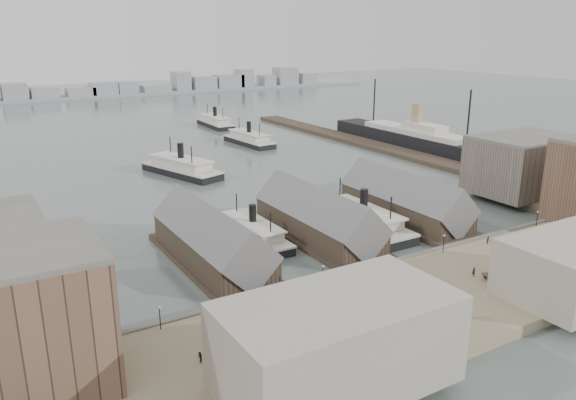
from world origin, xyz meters
TOP-DOWN VIEW (x-y plane):
  - ground at (0.00, 0.00)m, footprint 900.00×900.00m
  - quay at (0.00, -20.00)m, footprint 180.00×30.00m
  - seawall at (0.00, -5.20)m, footprint 180.00×1.20m
  - east_wharf at (78.00, 90.00)m, footprint 10.00×180.00m
  - ferry_shed_west at (-26.00, 16.88)m, footprint 14.00×42.00m
  - ferry_shed_center at (0.00, 16.88)m, footprint 14.00×42.00m
  - ferry_shed_east at (26.00, 16.88)m, footprint 14.00×42.00m
  - warehouse_east_back at (68.00, 15.00)m, footprint 28.00×20.00m
  - street_bldg_center at (20.00, -32.00)m, footprint 24.00×16.00m
  - street_bldg_west at (-30.00, -32.00)m, footprint 30.00×16.00m
  - lamp_post_far_w at (-45.00, -7.00)m, footprint 0.44×0.44m
  - lamp_post_near_w at (-15.00, -7.00)m, footprint 0.44×0.44m
  - lamp_post_near_e at (15.00, -7.00)m, footprint 0.44×0.44m
  - lamp_post_far_e at (45.00, -7.00)m, footprint 0.44×0.44m
  - far_shore at (-2.07, 334.14)m, footprint 500.00×40.00m
  - ferry_docked_west at (-13.00, 23.76)m, footprint 7.63×25.42m
  - ferry_docked_east at (13.00, 16.82)m, footprint 8.91×29.69m
  - ferry_open_near at (-5.20, 89.36)m, footprint 18.71×32.94m
  - ferry_open_mid at (37.33, 123.50)m, footprint 10.85×29.19m
  - ferry_open_far at (43.55, 172.00)m, footprint 9.39×29.29m
  - ocean_steamer at (92.00, 83.01)m, footprint 12.31×89.96m
  - tram at (36.52, -18.84)m, footprint 4.21×10.82m
  - horse_cart_left at (-30.24, -19.54)m, footprint 4.33×4.02m
  - horse_cart_center at (-14.11, -20.74)m, footprint 4.86×1.76m
  - horse_cart_right at (14.44, -20.33)m, footprint 4.79×2.61m
  - pedestrian_0 at (-54.88, -15.13)m, footprint 0.61×0.46m
  - pedestrian_1 at (-43.33, -18.58)m, footprint 0.70×0.87m
  - pedestrian_2 at (-17.99, -11.49)m, footprint 1.19×0.96m
  - pedestrian_3 at (-9.76, -27.57)m, footprint 1.05×0.66m
  - pedestrian_4 at (-4.69, -14.24)m, footprint 0.97×0.96m
  - pedestrian_5 at (11.14, -18.36)m, footprint 0.56×0.71m
  - pedestrian_6 at (26.96, -8.37)m, footprint 0.92×0.82m
  - pedestrian_8 at (41.66, -12.89)m, footprint 1.03×0.66m

SIDE VIEW (x-z plane):
  - ground at x=0.00m, z-range 0.00..0.00m
  - east_wharf at x=78.00m, z-range 0.00..1.60m
  - quay at x=0.00m, z-range 0.00..2.00m
  - seawall at x=0.00m, z-range 0.00..2.30m
  - ferry_docked_west at x=-13.00m, z-range -2.41..6.67m
  - ferry_open_mid at x=37.33m, z-range -2.71..7.50m
  - ferry_open_far at x=43.55m, z-range -2.76..7.63m
  - ferry_docked_east at x=13.00m, z-range -2.82..7.79m
  - ferry_open_near at x=-5.20m, z-range -2.99..8.28m
  - horse_cart_left at x=-30.24m, z-range 2.04..3.51m
  - horse_cart_center at x=-14.11m, z-range 2.04..3.51m
  - pedestrian_6 at x=26.96m, z-range 2.00..3.56m
  - horse_cart_right at x=14.44m, z-range 2.02..3.56m
  - pedestrian_2 at x=-17.99m, z-range 2.00..3.61m
  - pedestrian_0 at x=-54.88m, z-range 2.00..3.62m
  - pedestrian_8 at x=41.66m, z-range 2.00..3.63m
  - pedestrian_3 at x=-9.76m, z-range 2.00..3.66m
  - pedestrian_1 at x=-43.33m, z-range 2.00..3.69m
  - pedestrian_4 at x=-4.69m, z-range 2.00..3.69m
  - pedestrian_5 at x=11.14m, z-range 2.00..3.83m
  - ocean_steamer at x=92.00m, z-range -5.13..12.86m
  - far_shore at x=-2.07m, z-range -3.96..11.77m
  - tram at x=36.52m, z-range 2.05..5.79m
  - ferry_shed_west at x=-26.00m, z-range -1.66..10.94m
  - ferry_shed_center at x=0.00m, z-range -1.66..10.94m
  - ferry_shed_east at x=26.00m, z-range -1.66..10.94m
  - lamp_post_far_w at x=-45.00m, z-range 2.75..6.67m
  - lamp_post_near_w at x=-15.00m, z-range 2.75..6.67m
  - lamp_post_near_e at x=15.00m, z-range 2.75..6.67m
  - lamp_post_far_e at x=45.00m, z-range 2.75..6.67m
  - street_bldg_center at x=20.00m, z-range 2.00..12.00m
  - street_bldg_west at x=-30.00m, z-range 2.00..14.00m
  - warehouse_east_back at x=68.00m, z-range 2.00..17.00m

